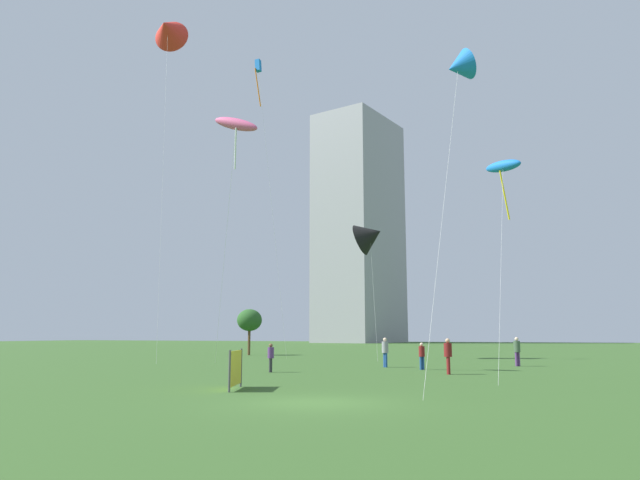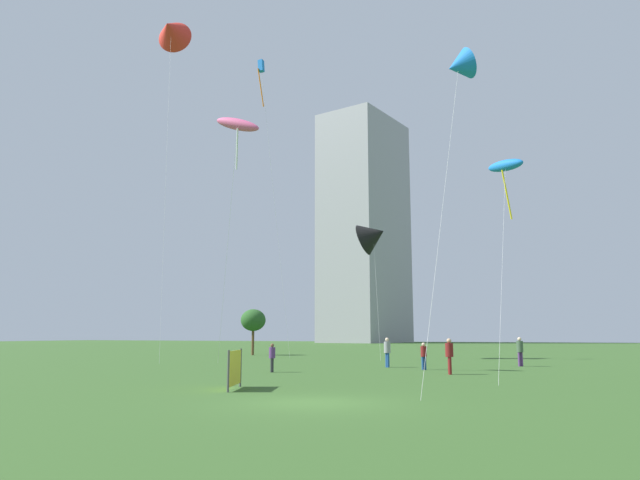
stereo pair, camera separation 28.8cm
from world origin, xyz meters
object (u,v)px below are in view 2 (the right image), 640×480
at_px(kite_flying_2, 238,125).
at_px(person_standing_2, 449,354).
at_px(distant_highrise_0, 364,229).
at_px(event_banner, 235,368).
at_px(kite_flying_6, 171,31).
at_px(park_tree_0, 253,320).
at_px(person_standing_1, 520,349).
at_px(kite_flying_7, 505,166).
at_px(person_standing_3, 387,350).
at_px(kite_flying_1, 373,236).
at_px(person_standing_6, 272,356).
at_px(kite_flying_3, 459,66).
at_px(person_standing_5, 424,354).
at_px(kite_flying_4, 261,71).

bearing_deg(kite_flying_2, person_standing_2, 6.78).
distance_m(distant_highrise_0, event_banner, 124.34).
xyz_separation_m(kite_flying_6, park_tree_0, (2.95, 11.17, -25.82)).
xyz_separation_m(person_standing_1, person_standing_2, (-2.95, -9.39, -0.01)).
bearing_deg(kite_flying_6, kite_flying_7, -8.50).
distance_m(person_standing_1, person_standing_3, 8.75).
relative_size(person_standing_2, park_tree_0, 0.41).
distance_m(person_standing_3, kite_flying_1, 15.91).
distance_m(kite_flying_6, park_tree_0, 28.28).
distance_m(kite_flying_6, event_banner, 40.44).
bearing_deg(person_standing_2, event_banner, -45.44).
bearing_deg(person_standing_2, kite_flying_2, -99.99).
bearing_deg(kite_flying_1, person_standing_6, -90.71).
relative_size(person_standing_6, kite_flying_3, 0.10).
distance_m(person_standing_2, park_tree_0, 31.05).
xyz_separation_m(kite_flying_1, kite_flying_3, (10.76, -22.20, 3.84)).
bearing_deg(kite_flying_1, person_standing_1, -33.08).
bearing_deg(kite_flying_1, distant_highrise_0, 107.76).
bearing_deg(person_standing_2, kite_flying_7, 136.15).
relative_size(person_standing_3, kite_flying_2, 0.12).
bearing_deg(person_standing_5, person_standing_2, 76.12).
bearing_deg(kite_flying_4, kite_flying_1, 29.09).
distance_m(kite_flying_7, event_banner, 22.35).
xyz_separation_m(person_standing_2, kite_flying_3, (1.71, -4.99, 13.26)).
xyz_separation_m(kite_flying_4, kite_flying_6, (-7.94, -2.51, 4.20)).
bearing_deg(kite_flying_4, kite_flying_7, -18.21).
distance_m(kite_flying_3, kite_flying_6, 34.52).
height_order(kite_flying_4, kite_flying_6, kite_flying_6).
bearing_deg(kite_flying_2, park_tree_0, 115.47).
distance_m(person_standing_1, person_standing_5, 7.78).
bearing_deg(person_standing_6, kite_flying_6, 42.26).
height_order(person_standing_6, kite_flying_2, kite_flying_2).
xyz_separation_m(kite_flying_7, park_tree_0, (-25.58, 15.43, -8.88)).
distance_m(person_standing_3, kite_flying_7, 13.54).
relative_size(person_standing_1, person_standing_2, 1.01).
xyz_separation_m(kite_flying_2, kite_flying_4, (-5.72, 13.82, 10.47)).
height_order(kite_flying_7, event_banner, kite_flying_7).
bearing_deg(park_tree_0, event_banner, -62.92).
bearing_deg(kite_flying_4, person_standing_1, -8.27).
bearing_deg(kite_flying_3, person_standing_3, 122.32).
relative_size(person_standing_2, kite_flying_3, 0.12).
height_order(kite_flying_2, kite_flying_4, kite_flying_4).
bearing_deg(person_standing_1, kite_flying_4, 126.94).
relative_size(person_standing_2, distant_highrise_0, 0.03).
distance_m(person_standing_2, kite_flying_6, 39.35).
height_order(kite_flying_1, kite_flying_3, kite_flying_3).
relative_size(person_standing_6, event_banner, 0.70).
bearing_deg(person_standing_2, person_standing_6, -95.88).
bearing_deg(kite_flying_4, event_banner, -64.01).
bearing_deg(kite_flying_3, person_standing_6, 163.78).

